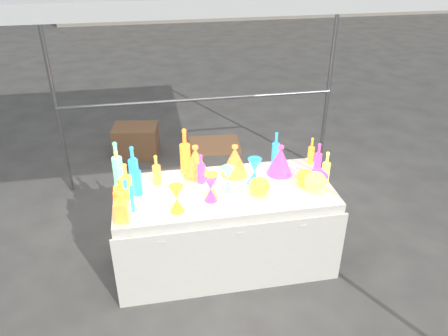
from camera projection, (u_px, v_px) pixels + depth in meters
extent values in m
plane|color=slate|center=(224.00, 259.00, 3.98)|extent=(80.00, 80.00, 0.00)
cylinder|color=gray|center=(52.00, 89.00, 4.44)|extent=(0.04, 0.04, 2.40)
cylinder|color=gray|center=(330.00, 73.00, 4.92)|extent=(0.04, 0.04, 2.40)
cylinder|color=gray|center=(199.00, 99.00, 4.75)|extent=(3.00, 0.04, 0.04)
cube|color=white|center=(224.00, 226.00, 3.80)|extent=(1.80, 0.80, 0.75)
cube|color=white|center=(234.00, 260.00, 3.46)|extent=(1.84, 0.02, 0.68)
cube|color=white|center=(162.00, 243.00, 3.23)|extent=(0.06, 0.00, 0.03)
cube|color=white|center=(241.00, 234.00, 3.33)|extent=(0.06, 0.00, 0.03)
cube|color=white|center=(303.00, 227.00, 3.41)|extent=(0.06, 0.00, 0.03)
cube|color=#9E6C47|center=(136.00, 141.00, 5.68)|extent=(0.61, 0.49, 0.41)
cube|color=#9E6C47|center=(213.00, 145.00, 5.96)|extent=(0.75, 0.56, 0.06)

